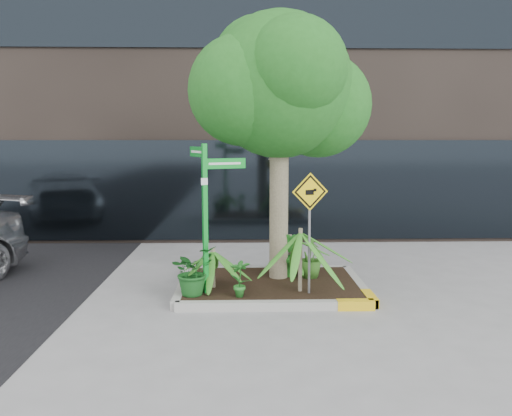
{
  "coord_description": "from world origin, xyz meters",
  "views": [
    {
      "loc": [
        -0.3,
        -8.49,
        2.72
      ],
      "look_at": [
        -0.08,
        0.2,
        1.52
      ],
      "focal_mm": 35.0,
      "sensor_mm": 36.0,
      "label": 1
    }
  ],
  "objects": [
    {
      "name": "shrub_d",
      "position": [
        0.58,
        0.66,
        0.57
      ],
      "size": [
        0.65,
        0.65,
        0.84
      ],
      "primitive_type": "imported",
      "rotation": [
        0.0,
        0.0,
        5.53
      ],
      "color": "#1E671D",
      "rests_on": "planter"
    },
    {
      "name": "tree",
      "position": [
        0.35,
        0.65,
        3.67
      ],
      "size": [
        3.35,
        2.97,
        5.03
      ],
      "color": "gray",
      "rests_on": "ground"
    },
    {
      "name": "shrub_b",
      "position": [
        0.94,
        0.6,
        0.55
      ],
      "size": [
        0.51,
        0.51,
        0.8
      ],
      "primitive_type": "imported",
      "rotation": [
        0.0,
        0.0,
        1.74
      ],
      "color": "#2F631D",
      "rests_on": "planter"
    },
    {
      "name": "street_sign_post",
      "position": [
        -0.91,
        -0.23,
        1.64
      ],
      "size": [
        0.97,
        0.74,
        2.65
      ],
      "rotation": [
        0.0,
        0.0,
        0.41
      ],
      "color": "#0E9D29",
      "rests_on": "ground"
    },
    {
      "name": "cattle_sign",
      "position": [
        0.79,
        -0.38,
        1.52
      ],
      "size": [
        0.61,
        0.17,
        2.03
      ],
      "rotation": [
        0.0,
        0.0,
        0.25
      ],
      "color": "slate",
      "rests_on": "ground"
    },
    {
      "name": "ground",
      "position": [
        0.0,
        0.0,
        0.0
      ],
      "size": [
        80.0,
        80.0,
        0.0
      ],
      "primitive_type": "plane",
      "color": "gray",
      "rests_on": "ground"
    },
    {
      "name": "planter",
      "position": [
        0.23,
        0.27,
        0.1
      ],
      "size": [
        3.35,
        2.36,
        0.15
      ],
      "color": "#9E9E99",
      "rests_on": "ground"
    },
    {
      "name": "palm_front",
      "position": [
        0.66,
        -0.26,
        1.17
      ],
      "size": [
        1.23,
        1.23,
        1.36
      ],
      "color": "gray",
      "rests_on": "ground"
    },
    {
      "name": "shrub_c",
      "position": [
        -0.36,
        -0.55,
        0.47
      ],
      "size": [
        0.41,
        0.41,
        0.64
      ],
      "primitive_type": "imported",
      "rotation": [
        0.0,
        0.0,
        3.39
      ],
      "color": "#247725",
      "rests_on": "planter"
    },
    {
      "name": "shrub_a",
      "position": [
        -1.15,
        -0.4,
        0.56
      ],
      "size": [
        1.02,
        1.02,
        0.81
      ],
      "primitive_type": "imported",
      "rotation": [
        0.0,
        0.0,
        0.9
      ],
      "color": "#164F1B",
      "rests_on": "planter"
    },
    {
      "name": "palm_left",
      "position": [
        -0.83,
        0.0,
        0.8
      ],
      "size": [
        0.78,
        0.78,
        0.87
      ],
      "color": "gray",
      "rests_on": "ground"
    },
    {
      "name": "palm_back",
      "position": [
        0.6,
        0.95,
        0.84
      ],
      "size": [
        0.84,
        0.84,
        0.93
      ],
      "color": "gray",
      "rests_on": "ground"
    }
  ]
}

